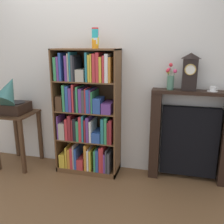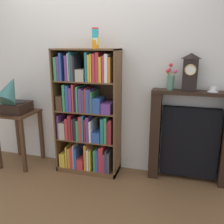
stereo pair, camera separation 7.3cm
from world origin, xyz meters
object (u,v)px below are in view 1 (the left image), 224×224
bookshelf (87,117)px  teacup_with_saucer (213,89)px  gramophone (11,97)px  fireplace_mantel (190,137)px  flower_vase (170,79)px  cup_stack (95,38)px  side_table_left (18,128)px  mantel_clock (190,72)px

bookshelf → teacup_with_saucer: bookshelf is taller
gramophone → bookshelf: bearing=8.0°
fireplace_mantel → flower_vase: bearing=-177.4°
fireplace_mantel → teacup_with_saucer: (0.20, -0.02, 0.61)m
cup_stack → fireplace_mantel: bearing=4.7°
teacup_with_saucer → side_table_left: bearing=-176.4°
bookshelf → cup_stack: bearing=3.8°
cup_stack → gramophone: size_ratio=0.42×
side_table_left → flower_vase: 2.14m
bookshelf → cup_stack: 0.98m
fireplace_mantel → mantel_clock: (-0.06, -0.02, 0.79)m
bookshelf → flower_vase: (1.02, 0.09, 0.50)m
fireplace_mantel → teacup_with_saucer: 0.64m
bookshelf → side_table_left: (-0.99, -0.07, -0.21)m
cup_stack → teacup_with_saucer: 1.47m
fireplace_mantel → teacup_with_saucer: size_ratio=9.30×
flower_vase → fireplace_mantel: bearing=2.6°
mantel_clock → flower_vase: 0.23m
fireplace_mantel → teacup_with_saucer: bearing=-4.5°
bookshelf → side_table_left: bookshelf is taller
mantel_clock → gramophone: bearing=-174.2°
side_table_left → teacup_with_saucer: (2.48, 0.15, 0.62)m
gramophone → mantel_clock: (2.22, 0.23, 0.36)m
teacup_with_saucer → fireplace_mantel: bearing=175.5°
cup_stack → side_table_left: 1.63m
gramophone → fireplace_mantel: gramophone is taller
fireplace_mantel → cup_stack: bearing=-175.3°
side_table_left → fireplace_mantel: fireplace_mantel is taller
bookshelf → mantel_clock: size_ratio=3.78×
mantel_clock → teacup_with_saucer: size_ratio=3.47×
teacup_with_saucer → bookshelf: bearing=-176.6°
bookshelf → mantel_clock: bearing=4.0°
bookshelf → mantel_clock: bookshelf is taller
mantel_clock → flower_vase: bearing=178.6°
cup_stack → teacup_with_saucer: (1.36, 0.08, -0.56)m
bookshelf → gramophone: bookshelf is taller
bookshelf → teacup_with_saucer: 1.55m
bookshelf → fireplace_mantel: 1.31m
fireplace_mantel → flower_vase: 0.75m
side_table_left → flower_vase: bearing=4.5°
mantel_clock → cup_stack: bearing=-176.0°
mantel_clock → side_table_left: bearing=-176.1°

